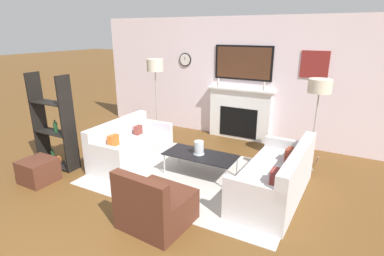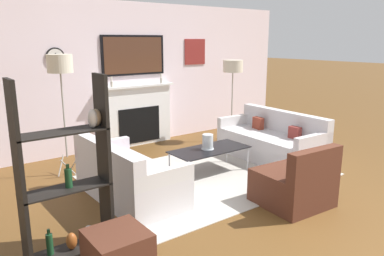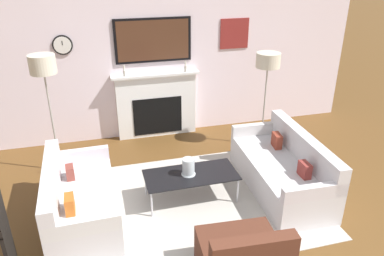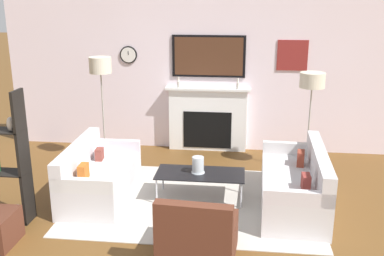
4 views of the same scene
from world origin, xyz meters
name	(u,v)px [view 2 (image 2 of 4)]	position (x,y,z in m)	size (l,w,h in m)	color
fireplace_wall	(134,81)	(0.00, 5.06, 1.24)	(7.48, 0.28, 2.70)	white
area_rug	(209,175)	(0.00, 2.75, 0.01)	(3.37, 2.41, 0.01)	#BDB6AB
couch_left	(127,178)	(-1.38, 2.75, 0.28)	(0.84, 1.67, 0.78)	silver
couch_right	(272,143)	(1.38, 2.75, 0.29)	(0.88, 1.90, 0.81)	silver
armchair	(295,185)	(0.19, 1.33, 0.27)	(0.85, 0.83, 0.79)	#51291C
coffee_table	(210,150)	(0.07, 2.84, 0.37)	(1.23, 0.58, 0.39)	black
hurricane_candle	(208,143)	(0.04, 2.85, 0.49)	(0.19, 0.19, 0.23)	silver
floor_lamp_left	(60,66)	(-1.69, 4.10, 1.65)	(0.36, 0.36, 1.82)	#9E998E
floor_lamp_right	(233,67)	(1.69, 4.10, 1.48)	(0.39, 0.39, 1.63)	#9E998E
shelf_unit	(68,176)	(-2.39, 1.94, 0.78)	(0.82, 0.28, 1.71)	black
ottoman	(118,252)	(-2.19, 1.37, 0.19)	(0.50, 0.50, 0.39)	#51291C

